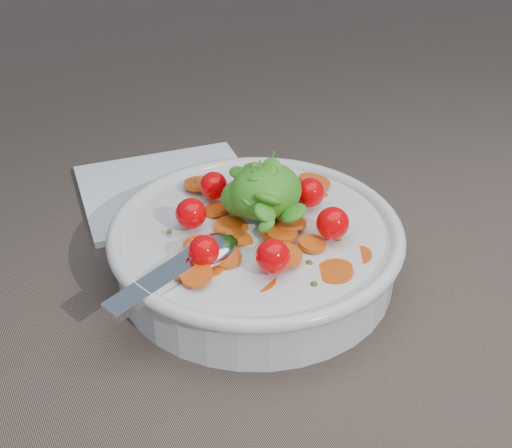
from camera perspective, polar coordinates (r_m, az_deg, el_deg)
name	(u,v)px	position (r m, az deg, el deg)	size (l,w,h in m)	color
ground	(250,288)	(0.53, -0.57, -5.75)	(6.00, 6.00, 0.00)	brown
bowl	(256,245)	(0.53, 0.00, -1.89)	(0.26, 0.24, 0.10)	silver
napkin	(169,189)	(0.66, -7.74, 3.13)	(0.17, 0.15, 0.01)	white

